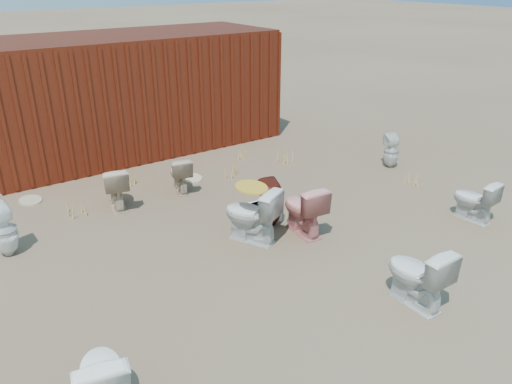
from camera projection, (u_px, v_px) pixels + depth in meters
ground at (280, 240)px, 7.23m from camera, size 100.00×100.00×0.00m
shipping_container at (133, 92)px, 10.63m from camera, size 6.00×2.40×2.40m
toilet_front_a at (102, 381)px, 4.23m from camera, size 0.60×0.85×0.79m
toilet_front_pink at (303, 209)px, 7.29m from camera, size 0.52×0.81×0.79m
toilet_front_c at (417, 275)px, 5.70m from camera, size 0.45×0.78×0.79m
toilet_front_maroon at (271, 203)px, 7.53m from camera, size 0.38×0.38×0.73m
toilet_front_e at (474, 200)px, 7.70m from camera, size 0.43×0.69×0.67m
toilet_back_a at (4, 230)px, 6.72m from camera, size 0.41×0.42×0.75m
toilet_back_beige_left at (116, 187)px, 8.10m from camera, size 0.55×0.77×0.72m
toilet_back_beige_right at (180, 174)px, 8.72m from camera, size 0.50×0.70×0.64m
toilet_back_yellowlid at (251, 215)px, 7.06m from camera, size 0.78×0.93×0.83m
toilet_back_e at (391, 151)px, 9.80m from camera, size 0.42×0.42×0.67m
yellow_lid at (251, 187)px, 6.88m from camera, size 0.42×0.53×0.02m
loose_tank at (265, 212)px, 7.68m from camera, size 0.52×0.25×0.35m
loose_lid_near at (192, 178)px, 9.36m from camera, size 0.49×0.57×0.02m
loose_lid_far at (30, 200)px, 8.46m from camera, size 0.41×0.51×0.02m
weed_clump_a at (78, 205)px, 7.97m from camera, size 0.36×0.36×0.29m
weed_clump_b at (231, 168)px, 9.42m from camera, size 0.32×0.32×0.32m
weed_clump_c at (284, 155)px, 10.15m from camera, size 0.36×0.36×0.28m
weed_clump_d at (129, 178)px, 9.07m from camera, size 0.30×0.30×0.23m
weed_clump_e at (236, 152)px, 10.37m from camera, size 0.34×0.34×0.26m
weed_clump_f at (415, 178)px, 9.06m from camera, size 0.28×0.28×0.24m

